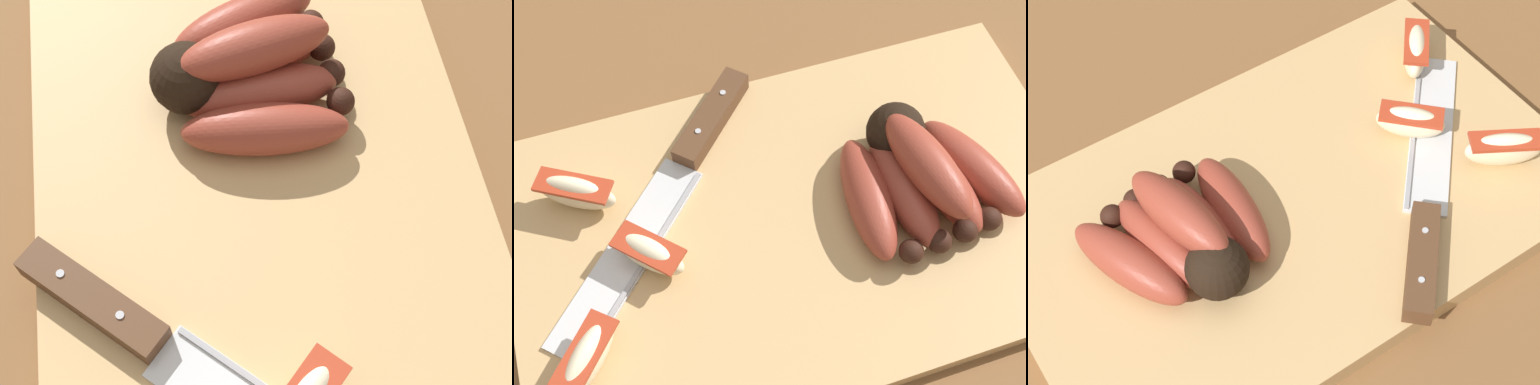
% 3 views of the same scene
% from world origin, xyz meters
% --- Properties ---
extents(ground_plane, '(6.00, 6.00, 0.00)m').
position_xyz_m(ground_plane, '(0.00, 0.00, 0.00)').
color(ground_plane, brown).
extents(cutting_board, '(0.47, 0.29, 0.02)m').
position_xyz_m(cutting_board, '(0.02, 0.01, 0.01)').
color(cutting_board, tan).
rests_on(cutting_board, ground_plane).
extents(banana_bunch, '(0.15, 0.13, 0.06)m').
position_xyz_m(banana_bunch, '(0.11, 0.01, 0.04)').
color(banana_bunch, black).
rests_on(banana_bunch, cutting_board).
extents(chefs_knife, '(0.21, 0.22, 0.02)m').
position_xyz_m(chefs_knife, '(-0.06, 0.08, 0.03)').
color(chefs_knife, silver).
rests_on(chefs_knife, cutting_board).
extents(apple_wedge_near, '(0.06, 0.06, 0.03)m').
position_xyz_m(apple_wedge_near, '(-0.11, 0.01, 0.04)').
color(apple_wedge_near, beige).
rests_on(apple_wedge_near, cutting_board).
extents(apple_wedge_middle, '(0.06, 0.06, 0.03)m').
position_xyz_m(apple_wedge_middle, '(-0.17, -0.06, 0.04)').
color(apple_wedge_middle, beige).
rests_on(apple_wedge_middle, cutting_board).
extents(apple_wedge_far, '(0.07, 0.05, 0.03)m').
position_xyz_m(apple_wedge_far, '(-0.15, 0.08, 0.04)').
color(apple_wedge_far, beige).
rests_on(apple_wedge_far, cutting_board).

